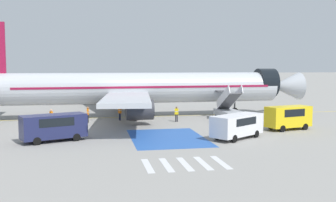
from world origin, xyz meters
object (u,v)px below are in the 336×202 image
at_px(fuel_tanker, 74,93).
at_px(ground_crew_3, 88,113).
at_px(ground_crew_0, 51,117).
at_px(service_van_0, 288,116).
at_px(service_van_1, 237,124).
at_px(airliner, 140,88).
at_px(service_van_3, 54,125).
at_px(boarding_stairs_forward, 229,111).
at_px(ground_crew_2, 177,113).
at_px(ground_crew_1, 120,112).
at_px(baggage_cart, 32,123).

relative_size(fuel_tanker, ground_crew_3, 6.09).
bearing_deg(ground_crew_0, service_van_0, -132.47).
height_order(service_van_1, ground_crew_3, service_van_1).
relative_size(airliner, service_van_3, 7.77).
distance_m(boarding_stairs_forward, ground_crew_3, 16.24).
distance_m(airliner, ground_crew_2, 6.70).
height_order(boarding_stairs_forward, ground_crew_1, boarding_stairs_forward).
bearing_deg(service_van_0, ground_crew_1, -135.70).
bearing_deg(ground_crew_3, airliner, -57.96).
relative_size(service_van_1, baggage_cart, 1.90).
xyz_separation_m(airliner, boarding_stairs_forward, (9.96, -4.15, -2.53)).
height_order(fuel_tanker, baggage_cart, fuel_tanker).
xyz_separation_m(airliner, ground_crew_1, (-2.70, -2.85, -2.53)).
bearing_deg(boarding_stairs_forward, service_van_1, -107.80).
relative_size(fuel_tanker, ground_crew_2, 6.30).
distance_m(airliner, service_van_0, 18.26).
bearing_deg(boarding_stairs_forward, ground_crew_0, -174.50).
relative_size(baggage_cart, ground_crew_3, 1.60).
distance_m(boarding_stairs_forward, baggage_cart, 22.00).
bearing_deg(fuel_tanker, ground_crew_0, 5.42).
height_order(boarding_stairs_forward, ground_crew_3, boarding_stairs_forward).
height_order(baggage_cart, ground_crew_0, ground_crew_0).
xyz_separation_m(airliner, fuel_tanker, (-8.75, 18.83, -1.83)).
distance_m(boarding_stairs_forward, ground_crew_0, 20.00).
xyz_separation_m(service_van_1, ground_crew_3, (-12.75, 12.10, -0.21)).
relative_size(airliner, ground_crew_3, 24.20).
height_order(boarding_stairs_forward, service_van_3, boarding_stairs_forward).
bearing_deg(service_van_0, ground_crew_2, -141.79).
distance_m(service_van_1, ground_crew_0, 18.91).
bearing_deg(ground_crew_1, baggage_cart, -104.12).
xyz_separation_m(service_van_1, ground_crew_2, (-3.00, 10.96, -0.25)).
relative_size(service_van_3, baggage_cart, 1.95).
height_order(service_van_1, ground_crew_1, service_van_1).
bearing_deg(service_van_0, service_van_3, -99.34).
bearing_deg(ground_crew_0, service_van_1, -148.10).
bearing_deg(ground_crew_2, ground_crew_1, -9.72).
height_order(ground_crew_0, ground_crew_1, ground_crew_0).
bearing_deg(airliner, ground_crew_1, -44.92).
relative_size(service_van_0, service_van_3, 0.87).
height_order(service_van_1, ground_crew_0, service_van_1).
relative_size(fuel_tanker, ground_crew_1, 6.26).
height_order(boarding_stairs_forward, ground_crew_2, boarding_stairs_forward).
distance_m(baggage_cart, ground_crew_1, 9.55).
xyz_separation_m(baggage_cart, ground_crew_3, (5.74, 0.86, 0.78)).
xyz_separation_m(service_van_0, service_van_3, (-21.99, -1.87, -0.03)).
bearing_deg(airliner, service_van_3, -33.22).
distance_m(service_van_1, service_van_3, 15.46).
xyz_separation_m(ground_crew_1, ground_crew_3, (-3.57, -1.14, 0.03)).
relative_size(service_van_1, ground_crew_3, 3.03).
bearing_deg(ground_crew_2, fuel_tanker, -52.43).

